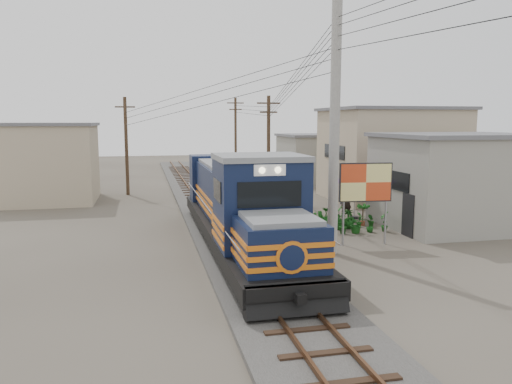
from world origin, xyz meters
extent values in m
plane|color=#473F35|center=(0.00, 0.00, 0.00)|extent=(120.00, 120.00, 0.00)
cube|color=#595651|center=(0.00, 10.00, 0.08)|extent=(3.60, 70.00, 0.16)
cube|color=#51331E|center=(-0.54, 10.00, 0.26)|extent=(0.08, 70.00, 0.12)
cube|color=#51331E|center=(0.54, 10.00, 0.26)|extent=(0.08, 70.00, 0.12)
cube|color=black|center=(0.00, 1.13, 0.78)|extent=(2.96, 16.32, 0.56)
cube|color=black|center=(0.00, -3.96, 0.47)|extent=(2.24, 3.26, 0.66)
cube|color=black|center=(0.00, 6.23, 0.47)|extent=(2.24, 3.26, 0.66)
cube|color=#0E1734|center=(0.00, -5.19, 1.65)|extent=(2.42, 2.45, 1.53)
cube|color=#0E1734|center=(0.00, -2.64, 2.46)|extent=(2.90, 2.65, 3.16)
cube|color=slate|center=(0.00, -2.64, 4.09)|extent=(2.96, 2.78, 0.18)
cube|color=black|center=(0.00, -3.97, 3.02)|extent=(2.07, 0.06, 0.82)
cube|color=white|center=(0.00, -3.98, 3.79)|extent=(1.02, 0.06, 0.36)
cube|color=#0E1734|center=(0.00, 3.68, 2.05)|extent=(2.31, 9.99, 2.35)
cube|color=slate|center=(0.00, 3.68, 3.28)|extent=(2.07, 9.99, 0.18)
cube|color=orange|center=(0.00, 1.13, 1.34)|extent=(3.00, 16.32, 0.14)
cube|color=orange|center=(0.00, 1.13, 1.65)|extent=(3.00, 16.32, 0.14)
cube|color=orange|center=(0.00, 1.13, 1.95)|extent=(3.00, 16.32, 0.14)
cylinder|color=#9E9B93|center=(3.50, -0.50, 5.00)|extent=(0.40, 0.40, 10.00)
cylinder|color=#4C3826|center=(4.50, 14.00, 3.50)|extent=(0.24, 0.24, 7.00)
cube|color=#4C3826|center=(4.50, 14.00, 6.50)|extent=(1.60, 0.10, 0.10)
cube|color=#4C3826|center=(4.50, 14.00, 5.90)|extent=(1.20, 0.10, 0.10)
cylinder|color=#4C3826|center=(4.80, 28.00, 3.75)|extent=(0.24, 0.24, 7.50)
cube|color=#4C3826|center=(4.80, 28.00, 7.00)|extent=(1.60, 0.10, 0.10)
cube|color=#4C3826|center=(4.80, 28.00, 6.40)|extent=(1.20, 0.10, 0.10)
cylinder|color=#4C3826|center=(-5.00, 18.00, 3.50)|extent=(0.24, 0.24, 7.00)
cube|color=#4C3826|center=(-5.00, 18.00, 6.50)|extent=(1.60, 0.10, 0.10)
cube|color=#4C3826|center=(-5.00, 18.00, 5.90)|extent=(1.20, 0.10, 0.10)
cube|color=gray|center=(11.50, 3.00, 2.25)|extent=(7.00, 6.00, 4.50)
cube|color=slate|center=(11.50, 3.00, 4.60)|extent=(7.35, 6.30, 0.20)
cube|color=black|center=(7.98, 3.00, 2.48)|extent=(0.05, 3.00, 0.90)
cube|color=tan|center=(12.50, 12.00, 3.00)|extent=(8.00, 7.00, 6.00)
cube|color=slate|center=(12.50, 12.00, 6.10)|extent=(8.40, 7.35, 0.20)
cube|color=black|center=(8.48, 12.00, 3.30)|extent=(0.05, 3.50, 0.90)
cube|color=gray|center=(11.00, 22.00, 2.00)|extent=(6.00, 6.00, 4.00)
cube|color=slate|center=(11.00, 22.00, 4.10)|extent=(6.30, 6.30, 0.20)
cube|color=black|center=(7.98, 22.00, 2.20)|extent=(0.05, 3.00, 0.90)
cube|color=tan|center=(-10.00, 16.00, 2.50)|extent=(6.00, 6.00, 5.00)
cube|color=slate|center=(-10.00, 16.00, 5.10)|extent=(6.30, 6.30, 0.20)
cylinder|color=#99999E|center=(4.43, 0.63, 1.31)|extent=(0.10, 0.10, 2.62)
cylinder|color=#99999E|center=(6.30, 0.44, 1.31)|extent=(0.10, 0.10, 2.62)
cube|color=black|center=(5.37, 0.53, 2.72)|extent=(2.30, 0.35, 1.67)
cube|color=red|center=(5.37, 0.50, 2.72)|extent=(2.19, 0.30, 1.57)
cylinder|color=black|center=(7.39, 6.15, 0.05)|extent=(0.47, 0.47, 0.10)
cylinder|color=#99999E|center=(7.39, 6.15, 1.18)|extent=(0.05, 0.05, 2.36)
cone|color=#4D2062|center=(7.39, 6.15, 2.31)|extent=(3.00, 3.00, 0.59)
imported|color=black|center=(6.97, 6.33, 0.89)|extent=(0.67, 0.45, 1.79)
imported|color=#164F16|center=(4.87, 2.85, 0.39)|extent=(0.42, 0.49, 0.77)
imported|color=#164F16|center=(5.34, 2.67, 0.40)|extent=(0.45, 0.36, 0.80)
imported|color=#164F16|center=(5.97, 2.68, 0.43)|extent=(0.84, 0.74, 0.86)
imported|color=#164F16|center=(6.70, 2.72, 0.30)|extent=(0.46, 0.46, 0.61)
imported|color=#164F16|center=(7.46, 2.74, 0.50)|extent=(0.50, 0.61, 0.99)
imported|color=#164F16|center=(4.70, 3.91, 0.45)|extent=(0.53, 0.44, 0.91)
imported|color=#164F16|center=(5.50, 3.68, 0.49)|extent=(1.14, 1.16, 0.97)
imported|color=#164F16|center=(6.01, 3.72, 0.48)|extent=(0.65, 0.65, 0.96)
imported|color=#164F16|center=(6.70, 3.96, 0.41)|extent=(0.50, 0.52, 0.82)
imported|color=#164F16|center=(7.26, 3.76, 0.33)|extent=(0.39, 0.44, 0.67)
imported|color=#164F16|center=(4.72, 4.92, 0.40)|extent=(0.90, 0.85, 0.80)
imported|color=#164F16|center=(5.36, 5.06, 0.43)|extent=(0.67, 0.67, 0.87)
imported|color=#164F16|center=(5.98, 4.86, 0.48)|extent=(0.49, 0.59, 0.96)
imported|color=#164F16|center=(6.69, 4.96, 0.33)|extent=(0.43, 0.46, 0.66)
camera|label=1|loc=(-3.83, -18.98, 5.30)|focal=35.00mm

